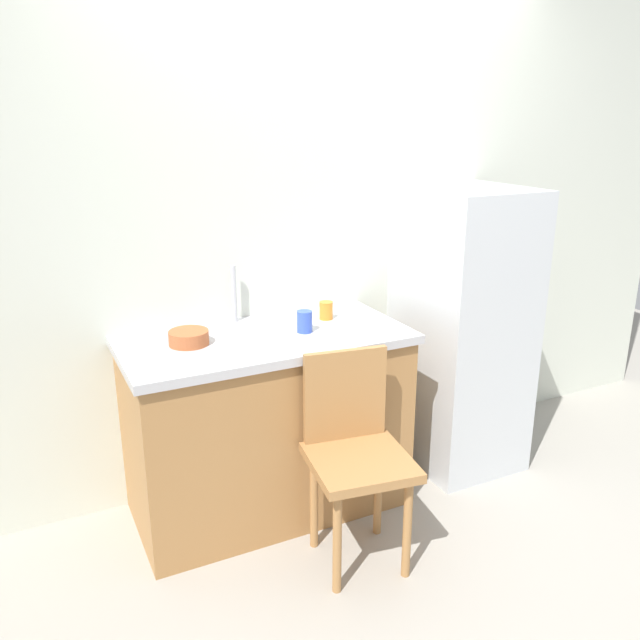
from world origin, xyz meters
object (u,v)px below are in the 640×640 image
(cup_orange, at_px, (326,310))
(cup_blue, at_px, (305,321))
(chair, at_px, (355,449))
(terracotta_bowl, at_px, (189,338))
(refrigerator, at_px, (461,330))

(cup_orange, distance_m, cup_blue, 0.22)
(chair, height_order, terracotta_bowl, terracotta_bowl)
(terracotta_bowl, bearing_deg, chair, -44.74)
(cup_orange, bearing_deg, terracotta_bowl, -175.14)
(cup_blue, bearing_deg, chair, -88.23)
(refrigerator, relative_size, cup_orange, 17.10)
(chair, distance_m, cup_blue, 0.62)
(chair, height_order, cup_orange, cup_orange)
(refrigerator, distance_m, cup_blue, 0.94)
(chair, xyz_separation_m, terracotta_bowl, (-0.53, 0.52, 0.40))
(terracotta_bowl, bearing_deg, cup_orange, 4.86)
(refrigerator, distance_m, cup_orange, 0.77)
(chair, bearing_deg, terracotta_bowl, 143.51)
(cup_orange, height_order, cup_blue, cup_blue)
(refrigerator, xyz_separation_m, cup_blue, (-0.92, -0.03, 0.19))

